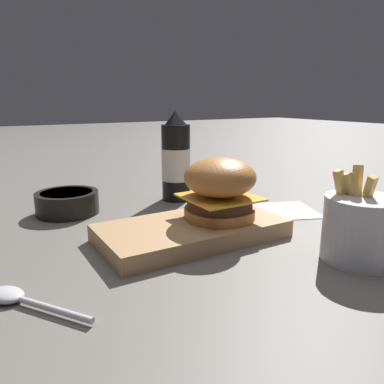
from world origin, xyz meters
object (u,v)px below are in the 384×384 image
object	(u,v)px
burger	(220,188)
side_bowl	(67,202)
spoon	(15,298)
serving_board	(192,231)
ketchup_bottle	(176,160)
fries_basket	(360,228)

from	to	relation	value
burger	side_bowl	bearing A→B (deg)	-52.24
spoon	serving_board	bearing A→B (deg)	-110.22
side_bowl	spoon	bearing A→B (deg)	67.70
ketchup_bottle	side_bowl	distance (m)	0.24
fries_basket	side_bowl	size ratio (longest dim) A/B	1.11
serving_board	spoon	size ratio (longest dim) A/B	2.27
serving_board	spoon	bearing A→B (deg)	14.41
ketchup_bottle	serving_board	bearing A→B (deg)	67.47
serving_board	spoon	world-z (taller)	serving_board
burger	side_bowl	xyz separation A→B (m)	(0.19, -0.25, -0.06)
side_bowl	burger	bearing A→B (deg)	127.76
ketchup_bottle	side_bowl	size ratio (longest dim) A/B	1.63
fries_basket	side_bowl	world-z (taller)	fries_basket
ketchup_bottle	fries_basket	size ratio (longest dim) A/B	1.47
serving_board	fries_basket	distance (m)	0.25
burger	spoon	xyz separation A→B (m)	(0.32, 0.07, -0.07)
ketchup_bottle	fries_basket	bearing A→B (deg)	98.54
serving_board	side_bowl	xyz separation A→B (m)	(0.14, -0.24, 0.01)
burger	side_bowl	world-z (taller)	burger
burger	fries_basket	distance (m)	0.22
burger	spoon	bearing A→B (deg)	11.77
serving_board	fries_basket	size ratio (longest dim) A/B	2.21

